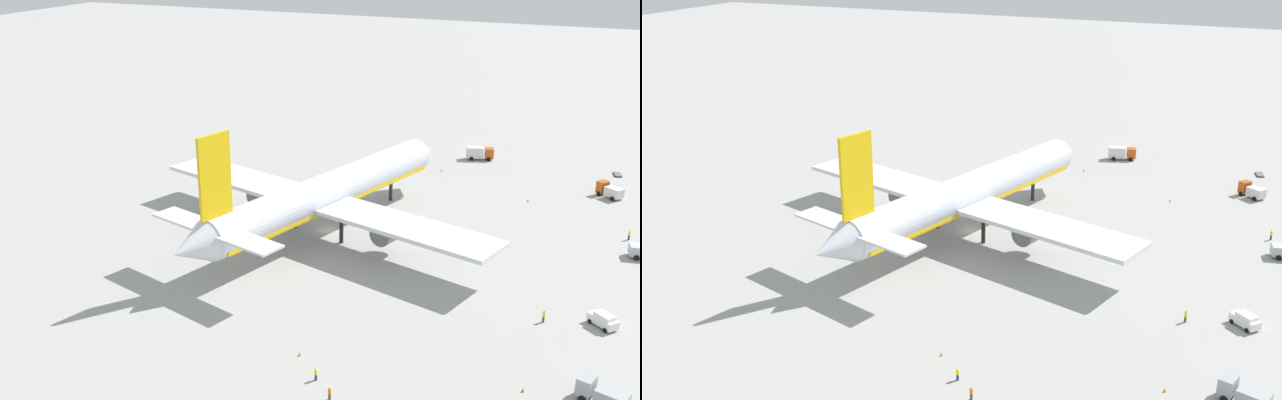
# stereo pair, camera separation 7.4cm
# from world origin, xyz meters

# --- Properties ---
(ground_plane) EXTENTS (600.00, 600.00, 0.00)m
(ground_plane) POSITION_xyz_m (0.00, 0.00, 0.00)
(ground_plane) COLOR #9E9E99
(airliner) EXTENTS (66.70, 67.36, 23.18)m
(airliner) POSITION_xyz_m (-1.18, 0.38, 7.14)
(airliner) COLOR silver
(airliner) RESTS_ON ground
(service_truck_0) EXTENTS (4.85, 5.47, 2.85)m
(service_truck_0) POSITION_xyz_m (37.65, -44.71, 1.44)
(service_truck_0) COLOR #BF4C14
(service_truck_0) RESTS_ON ground
(service_truck_2) EXTENTS (3.92, 6.40, 2.93)m
(service_truck_2) POSITION_xyz_m (52.27, -15.75, 1.62)
(service_truck_2) COLOR #BF4C14
(service_truck_2) RESTS_ON ground
(service_truck_3) EXTENTS (3.89, 6.06, 2.74)m
(service_truck_3) POSITION_xyz_m (-34.32, -48.08, 1.38)
(service_truck_3) COLOR #999EA5
(service_truck_3) RESTS_ON ground
(service_van) EXTENTS (4.03, 4.31, 1.97)m
(service_van) POSITION_xyz_m (-16.06, -47.11, 1.03)
(service_van) COLOR white
(service_van) RESTS_ON ground
(baggage_cart_1) EXTENTS (3.59, 2.07, 0.40)m
(baggage_cart_1) POSITION_xyz_m (52.69, -45.60, 0.27)
(baggage_cart_1) COLOR #595B60
(baggage_cart_1) RESTS_ON ground
(ground_worker_0) EXTENTS (0.46, 0.46, 1.72)m
(ground_worker_0) POSITION_xyz_m (16.64, -49.20, 0.88)
(ground_worker_0) COLOR navy
(ground_worker_0) RESTS_ON ground
(ground_worker_1) EXTENTS (0.45, 0.45, 1.62)m
(ground_worker_1) POSITION_xyz_m (-42.95, -16.54, 0.82)
(ground_worker_1) COLOR navy
(ground_worker_1) RESTS_ON ground
(ground_worker_3) EXTENTS (0.56, 0.56, 1.66)m
(ground_worker_3) POSITION_xyz_m (-45.84, -19.53, 0.84)
(ground_worker_3) COLOR #3F3F47
(ground_worker_3) RESTS_ON ground
(ground_worker_4) EXTENTS (0.51, 0.51, 1.74)m
(ground_worker_4) POSITION_xyz_m (-18.05, -39.58, 0.88)
(ground_worker_4) COLOR #3F3F47
(ground_worker_4) RESTS_ON ground
(traffic_cone_0) EXTENTS (0.36, 0.36, 0.55)m
(traffic_cone_0) POSITION_xyz_m (-38.90, -12.53, 0.28)
(traffic_cone_0) COLOR orange
(traffic_cone_0) RESTS_ON ground
(traffic_cone_1) EXTENTS (0.36, 0.36, 0.55)m
(traffic_cone_1) POSITION_xyz_m (28.67, -30.40, 0.28)
(traffic_cone_1) COLOR orange
(traffic_cone_1) RESTS_ON ground
(traffic_cone_2) EXTENTS (0.36, 0.36, 0.55)m
(traffic_cone_2) POSITION_xyz_m (-35.54, -39.64, 0.28)
(traffic_cone_2) COLOR orange
(traffic_cone_2) RESTS_ON ground
(traffic_cone_3) EXTENTS (0.36, 0.36, 0.55)m
(traffic_cone_3) POSITION_xyz_m (40.36, -10.12, 0.28)
(traffic_cone_3) COLOR orange
(traffic_cone_3) RESTS_ON ground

